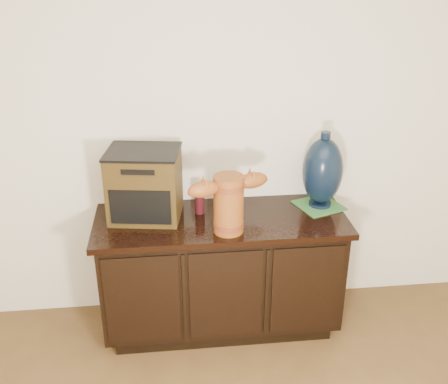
{
  "coord_description": "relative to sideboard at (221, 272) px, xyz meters",
  "views": [
    {
      "loc": [
        -0.28,
        -0.44,
        2.16
      ],
      "look_at": [
        0.01,
        2.18,
        0.94
      ],
      "focal_mm": 42.0,
      "sensor_mm": 36.0,
      "label": 1
    }
  ],
  "objects": [
    {
      "name": "tv_radio",
      "position": [
        -0.43,
        0.08,
        0.57
      ],
      "size": [
        0.45,
        0.38,
        0.4
      ],
      "rotation": [
        0.0,
        0.0,
        -0.15
      ],
      "color": "#3B2A0E",
      "rests_on": "sideboard"
    },
    {
      "name": "sideboard",
      "position": [
        0.0,
        0.0,
        0.0
      ],
      "size": [
        1.46,
        0.56,
        0.75
      ],
      "color": "black",
      "rests_on": "ground"
    },
    {
      "name": "spray_can",
      "position": [
        -0.12,
        0.09,
        0.45
      ],
      "size": [
        0.06,
        0.06,
        0.17
      ],
      "color": "#560E19",
      "rests_on": "sideboard"
    },
    {
      "name": "terracotta_vessel",
      "position": [
        0.03,
        -0.15,
        0.55
      ],
      "size": [
        0.46,
        0.22,
        0.33
      ],
      "rotation": [
        0.0,
        0.0,
        0.31
      ],
      "color": "#934C1A",
      "rests_on": "sideboard"
    },
    {
      "name": "lamp_base",
      "position": [
        0.61,
        0.1,
        0.6
      ],
      "size": [
        0.3,
        0.3,
        0.46
      ],
      "rotation": [
        0.0,
        0.0,
        0.35
      ],
      "color": "black",
      "rests_on": "green_mat"
    },
    {
      "name": "green_mat",
      "position": [
        0.61,
        0.1,
        0.37
      ],
      "size": [
        0.32,
        0.32,
        0.01
      ],
      "primitive_type": "cube",
      "rotation": [
        0.0,
        0.0,
        0.35
      ],
      "color": "#306C32",
      "rests_on": "sideboard"
    }
  ]
}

